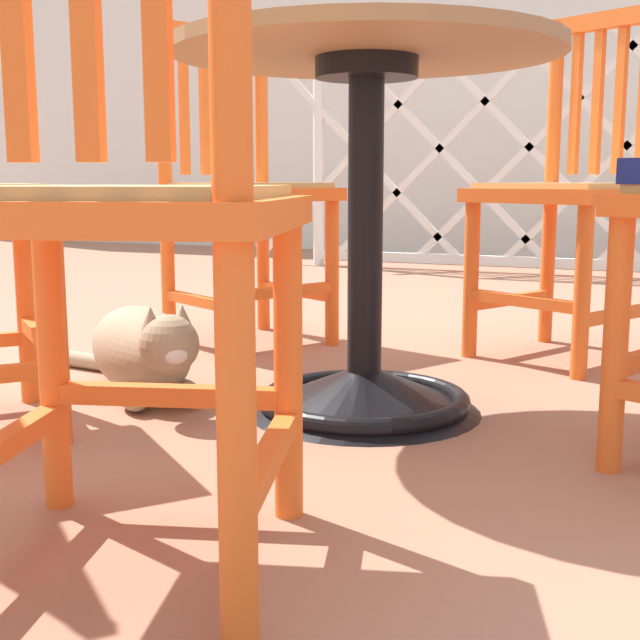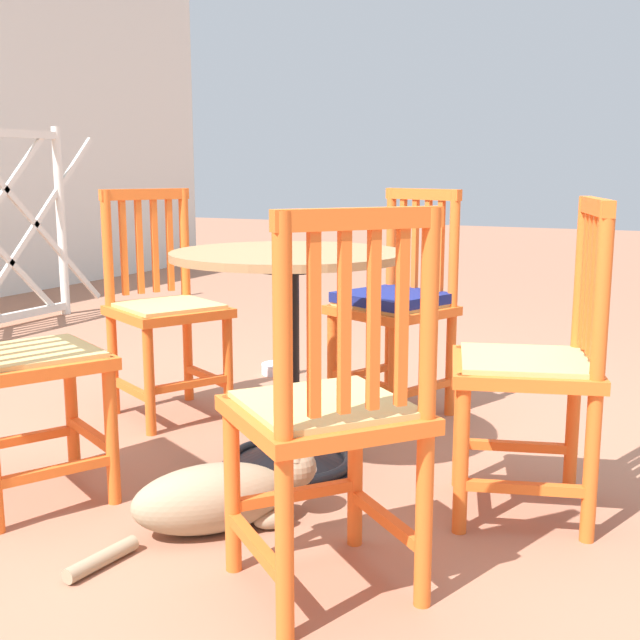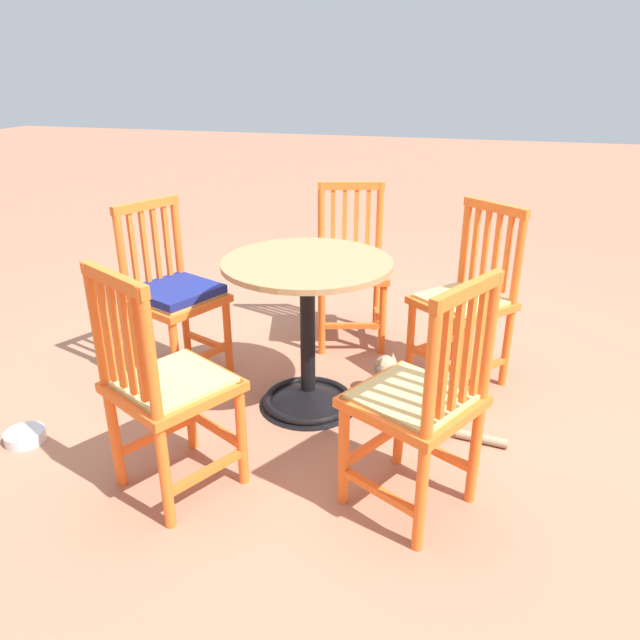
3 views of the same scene
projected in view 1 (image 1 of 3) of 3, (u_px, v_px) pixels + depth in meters
ground_plane at (343, 409)px, 1.76m from camera, size 24.00×24.00×0.00m
building_wall_backdrop at (584, 23)px, 5.05m from camera, size 10.00×0.20×2.80m
lattice_fence_panel at (627, 145)px, 4.04m from camera, size 3.91×0.06×1.27m
cafe_table at (365, 274)px, 1.70m from camera, size 0.76×0.76×0.73m
orange_chair_tucked_in at (574, 195)px, 2.21m from camera, size 0.54×0.54×0.91m
orange_chair_by_planter at (242, 193)px, 2.43m from camera, size 0.54×0.54×0.91m
orange_chair_facing_out at (112, 213)px, 0.96m from camera, size 0.50×0.50×0.91m
tabby_cat at (144, 352)px, 1.87m from camera, size 0.66×0.45×0.23m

